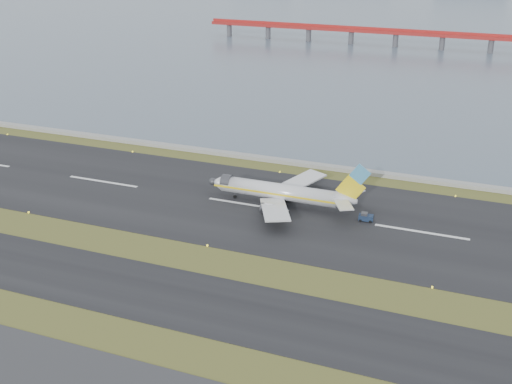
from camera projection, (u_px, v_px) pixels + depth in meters
ground at (191, 263)px, 124.82m from camera, size 1000.00×1000.00×0.00m
taxiway_strip at (161, 294)px, 114.49m from camera, size 1000.00×18.00×0.10m
runway_strip at (248, 205)px, 150.57m from camera, size 1000.00×45.00×0.10m
seawall at (289, 162)px, 176.16m from camera, size 1000.00×2.50×1.00m
bay_water at (445, 4)px, 519.96m from camera, size 1400.00×800.00×1.30m
red_pier at (443, 36)px, 330.08m from camera, size 260.00×5.00×10.20m
airliner at (284, 192)px, 148.70m from camera, size 38.52×32.89×12.80m
pushback_tug at (366, 217)px, 142.02m from camera, size 3.34×2.18×2.03m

